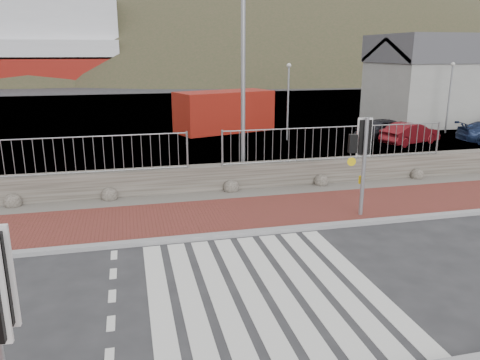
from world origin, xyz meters
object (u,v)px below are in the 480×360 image
object	(u,v)px
streetlight	(248,41)
car_b	(410,133)
traffic_signal_far	(364,146)
shipping_container	(224,111)
car_a	(386,129)

from	to	relation	value
streetlight	car_b	size ratio (longest dim) A/B	2.60
traffic_signal_far	shipping_container	bearing A→B (deg)	-77.48
traffic_signal_far	shipping_container	size ratio (longest dim) A/B	0.51
streetlight	car_a	world-z (taller)	streetlight
streetlight	car_a	xyz separation A→B (m)	(9.59, 6.63, -4.43)
traffic_signal_far	shipping_container	xyz separation A→B (m)	(-0.73, 16.03, -0.92)
traffic_signal_far	shipping_container	distance (m)	16.08
traffic_signal_far	streetlight	bearing A→B (deg)	-53.02
streetlight	shipping_container	distance (m)	12.31
traffic_signal_far	car_b	xyz separation A→B (m)	(7.92, 9.70, -1.55)
traffic_signal_far	streetlight	distance (m)	5.78
shipping_container	car_a	xyz separation A→B (m)	(8.05, -4.95, -0.59)
shipping_container	car_a	bearing A→B (deg)	-50.31
streetlight	car_b	xyz separation A→B (m)	(10.19, 5.25, -4.48)
streetlight	shipping_container	size ratio (longest dim) A/B	1.55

